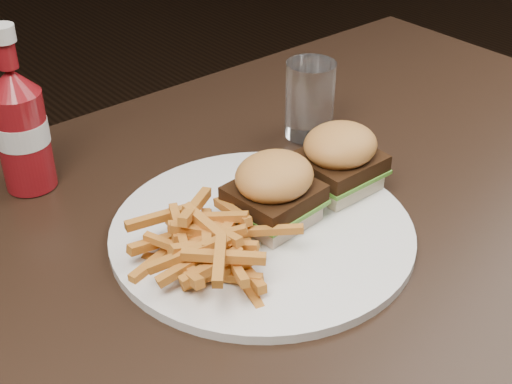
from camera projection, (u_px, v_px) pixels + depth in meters
dining_table at (298, 254)px, 0.76m from camera, size 1.20×0.80×0.04m
plate at (262, 232)px, 0.75m from camera, size 0.32×0.32×0.01m
sandwich_half_a at (274, 212)px, 0.75m from camera, size 0.08×0.08×0.02m
sandwich_half_b at (338, 179)px, 0.81m from camera, size 0.08×0.07×0.02m
fries_pile at (209, 242)px, 0.69m from camera, size 0.15×0.15×0.05m
ketchup_bottle at (24, 141)px, 0.80m from camera, size 0.06×0.06×0.12m
tumbler at (310, 99)px, 0.90m from camera, size 0.08×0.08×0.10m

